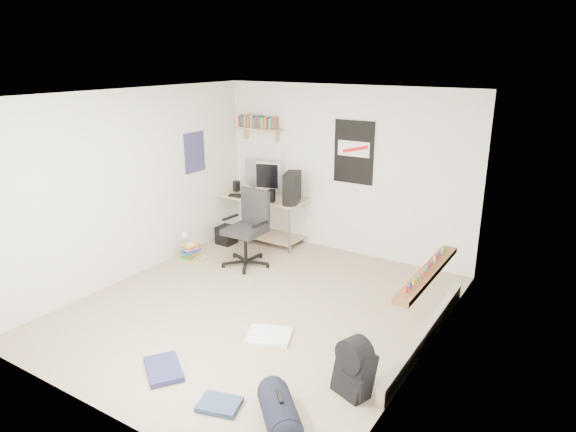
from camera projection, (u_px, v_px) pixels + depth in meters
The scene contains 26 objects.
floor at pixel (258, 308), 6.17m from camera, with size 4.00×4.50×0.01m, color gray.
ceiling at pixel (254, 94), 5.41m from camera, with size 4.00×4.50×0.01m, color white.
back_wall at pixel (344, 171), 7.61m from camera, with size 4.00×0.01×2.50m, color silver.
left_wall at pixel (133, 185), 6.81m from camera, with size 0.01×4.50×2.50m, color silver.
right_wall at pixel (431, 240), 4.77m from camera, with size 0.01×4.50×2.50m, color silver.
desk at pixel (259, 217), 8.38m from camera, with size 1.71×0.75×0.78m, color #C9BF8B.
monitor_left at pixel (253, 179), 8.25m from camera, with size 0.39×0.10×0.43m, color #B1B2B6.
monitor_right at pixel (268, 182), 8.04m from camera, with size 0.39×0.10×0.43m, color #B9BABF.
pc_tower at pixel (292, 188), 7.66m from camera, with size 0.21×0.43×0.45m, color black.
keyboard at pixel (241, 195), 8.05m from camera, with size 0.40×0.14×0.02m, color black.
speaker_left at pixel (236, 186), 8.32m from camera, with size 0.09×0.09×0.17m, color black.
speaker_right at pixel (272, 196), 7.74m from camera, with size 0.09×0.09×0.18m, color black.
office_chair at pixel (245, 233), 7.27m from camera, with size 0.71×0.71×1.09m, color black.
wall_shelf at pixel (260, 129), 8.10m from camera, with size 0.80×0.22×0.24m, color tan.
poster_back_wall at pixel (354, 152), 7.43m from camera, with size 0.62×0.03×0.92m, color black.
poster_left_wall at pixel (195, 152), 7.69m from camera, with size 0.02×0.42×0.60m, color navy.
window at pixel (437, 211), 4.98m from camera, with size 0.10×1.50×1.26m, color brown.
baseboard_heater at pixel (426, 335), 5.39m from camera, with size 0.08×2.50×0.18m, color #B7B2A8.
backpack at pixel (354, 373), 4.56m from camera, with size 0.33×0.26×0.44m, color black.
duffel_bag at pixel (279, 411), 4.16m from camera, with size 0.27×0.27×0.54m, color black.
tshirt at pixel (269, 336), 5.50m from camera, with size 0.46×0.39×0.04m, color white.
jeans_a at pixel (163, 369), 4.91m from camera, with size 0.49×0.31×0.05m, color navy.
jeans_b at pixel (219, 404), 4.42m from camera, with size 0.35×0.26×0.04m, color navy.
book_stack at pixel (190, 249), 7.61m from camera, with size 0.40×0.33×0.27m, color brown.
desk_lamp at pixel (190, 235), 7.51m from camera, with size 0.12×0.19×0.19m, color white.
subwoofer at pixel (226, 235), 8.20m from camera, with size 0.27×0.27×0.30m, color black.
Camera 1 is at (3.26, -4.50, 2.91)m, focal length 32.00 mm.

